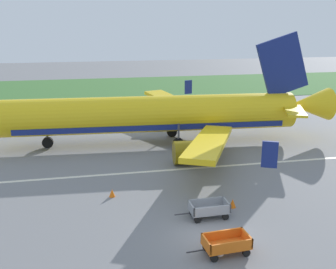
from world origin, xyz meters
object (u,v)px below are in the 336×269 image
(traffic_cone_mid_apron, at_px, (233,203))
(airplane, at_px, (161,115))
(baggage_cart_nearest, at_px, (226,244))
(traffic_cone_near_plane, at_px, (112,193))
(baggage_cart_second_in_row, at_px, (209,209))

(traffic_cone_mid_apron, bearing_deg, airplane, 97.30)
(airplane, xyz_separation_m, baggage_cart_nearest, (-0.34, -21.09, -2.45))
(traffic_cone_near_plane, bearing_deg, traffic_cone_mid_apron, -23.11)
(traffic_cone_near_plane, distance_m, traffic_cone_mid_apron, 8.69)
(airplane, height_order, baggage_cart_second_in_row, airplane)
(airplane, relative_size, baggage_cart_second_in_row, 10.55)
(baggage_cart_nearest, xyz_separation_m, traffic_cone_mid_apron, (2.36, 5.30, -0.29))
(baggage_cart_nearest, relative_size, traffic_cone_near_plane, 6.14)
(traffic_cone_near_plane, bearing_deg, airplane, 64.27)
(airplane, height_order, baggage_cart_nearest, airplane)
(baggage_cart_second_in_row, distance_m, traffic_cone_near_plane, 7.45)
(baggage_cart_nearest, height_order, baggage_cart_second_in_row, same)
(baggage_cart_nearest, relative_size, baggage_cart_second_in_row, 1.01)
(baggage_cart_nearest, distance_m, traffic_cone_near_plane, 10.38)
(traffic_cone_near_plane, bearing_deg, baggage_cart_nearest, -57.14)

